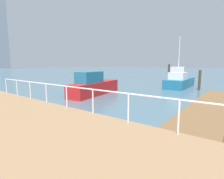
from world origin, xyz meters
TOP-DOWN VIEW (x-y plane):
  - ground_plane at (0.00, 20.00)m, footprint 300.00×300.00m
  - floating_dock at (2.92, 10.66)m, footprint 12.84×2.00m
  - boardwalk_railing at (-3.15, 9.87)m, footprint 0.06×26.43m
  - dock_piling_0 at (12.33, 16.43)m, footprint 0.25×0.25m
  - dock_piling_1 at (10.21, 12.63)m, footprint 0.24×0.24m
  - moored_boat_1 at (16.37, 16.52)m, footprint 5.59×3.15m
  - moored_boat_2 at (2.00, 19.10)m, footprint 5.96×2.39m
  - moored_boat_3 at (11.28, 14.82)m, footprint 6.30×2.12m

SIDE VIEW (x-z plane):
  - ground_plane at x=0.00m, z-range 0.00..0.00m
  - floating_dock at x=2.92m, z-range 0.00..0.18m
  - moored_boat_3 at x=11.28m, z-range -0.23..1.46m
  - moored_boat_2 at x=2.00m, z-range -0.23..1.71m
  - moored_boat_1 at x=16.37m, z-range -2.31..4.04m
  - dock_piling_1 at x=10.21m, z-range 0.00..1.98m
  - boardwalk_railing at x=-3.15m, z-range 0.71..1.79m
  - dock_piling_0 at x=12.33m, z-range 0.00..2.57m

